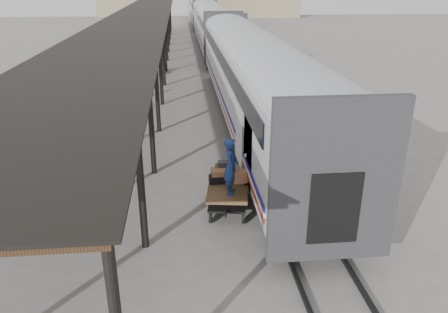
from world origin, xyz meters
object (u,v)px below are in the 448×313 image
(luggage_tug, at_px, (145,70))
(pedestrian, at_px, (121,92))
(baggage_cart, at_px, (228,190))
(porter, at_px, (231,166))

(luggage_tug, xyz_separation_m, pedestrian, (-0.85, -7.86, 0.26))
(baggage_cart, bearing_deg, porter, -79.79)
(porter, height_order, pedestrian, porter)
(porter, bearing_deg, baggage_cart, 14.87)
(baggage_cart, xyz_separation_m, pedestrian, (-4.89, 13.12, 0.14))
(baggage_cart, bearing_deg, pedestrian, 118.87)
(luggage_tug, height_order, porter, porter)
(luggage_tug, distance_m, porter, 22.04)
(porter, relative_size, pedestrian, 1.12)
(luggage_tug, bearing_deg, porter, -79.20)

